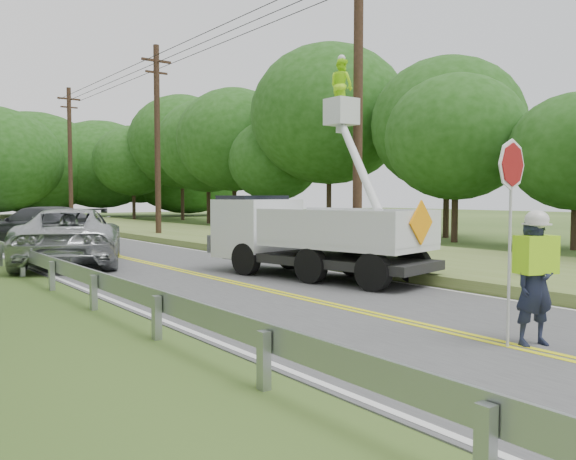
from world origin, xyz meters
TOP-DOWN VIEW (x-y plane):
  - ground at (0.00, 0.00)m, footprint 140.00×140.00m
  - road at (0.00, 14.00)m, footprint 7.20×96.00m
  - guardrail at (-4.02, 14.91)m, footprint 0.18×48.00m
  - utility_poles at (5.00, 17.02)m, footprint 1.60×43.30m
  - tall_grass_verge at (7.10, 14.00)m, footprint 7.00×96.00m
  - treeline_right at (15.73, 28.18)m, footprint 11.99×53.91m
  - flagger at (0.29, 0.19)m, footprint 1.19×0.63m
  - bucket_truck at (2.33, 8.66)m, footprint 4.07×6.80m
  - suv_silver at (-2.10, 15.17)m, footprint 5.25×7.26m
  - suv_darkgrey at (-1.31, 22.35)m, footprint 4.71×6.62m
  - yard_sign at (5.50, 3.41)m, footprint 0.51×0.23m

SIDE VIEW (x-z plane):
  - ground at x=0.00m, z-range 0.00..0.00m
  - road at x=0.00m, z-range 0.00..0.02m
  - tall_grass_verge at x=7.10m, z-range 0.00..0.30m
  - guardrail at x=-4.02m, z-range 0.17..0.94m
  - yard_sign at x=5.50m, z-range 0.17..0.95m
  - suv_darkgrey at x=-1.31m, z-range 0.02..1.80m
  - suv_silver at x=-2.10m, z-range 0.02..1.86m
  - flagger at x=0.29m, z-range -0.43..2.67m
  - bucket_truck at x=2.33m, z-range -1.73..4.70m
  - utility_poles at x=5.00m, z-range 0.27..10.27m
  - treeline_right at x=15.73m, z-range 0.37..12.10m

